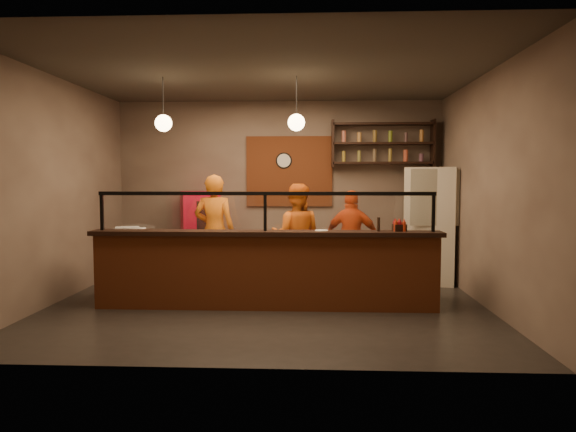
{
  "coord_description": "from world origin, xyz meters",
  "views": [
    {
      "loc": [
        0.62,
        -7.1,
        1.74
      ],
      "look_at": [
        0.28,
        0.3,
        1.22
      ],
      "focal_mm": 32.0,
      "sensor_mm": 36.0,
      "label": 1
    }
  ],
  "objects_px": {
    "wall_clock": "(284,161)",
    "fridge": "(429,225)",
    "red_cooler": "(200,233)",
    "cook_mid": "(296,236)",
    "condiment_caddy": "(399,228)",
    "cook_left": "(214,231)",
    "cook_right": "(352,238)",
    "pepper_mill": "(379,224)",
    "pizza_dough": "(239,239)"
  },
  "relations": [
    {
      "from": "cook_mid",
      "to": "cook_right",
      "type": "bearing_deg",
      "value": -159.04
    },
    {
      "from": "cook_right",
      "to": "red_cooler",
      "type": "distance_m",
      "value": 2.83
    },
    {
      "from": "cook_mid",
      "to": "fridge",
      "type": "xyz_separation_m",
      "value": [
        2.23,
        0.61,
        0.13
      ]
    },
    {
      "from": "condiment_caddy",
      "to": "pepper_mill",
      "type": "bearing_deg",
      "value": -173.18
    },
    {
      "from": "condiment_caddy",
      "to": "pepper_mill",
      "type": "height_order",
      "value": "pepper_mill"
    },
    {
      "from": "cook_mid",
      "to": "condiment_caddy",
      "type": "bearing_deg",
      "value": 142.87
    },
    {
      "from": "pizza_dough",
      "to": "red_cooler",
      "type": "bearing_deg",
      "value": 116.29
    },
    {
      "from": "red_cooler",
      "to": "fridge",
      "type": "bearing_deg",
      "value": -26.74
    },
    {
      "from": "fridge",
      "to": "condiment_caddy",
      "type": "relative_size",
      "value": 11.93
    },
    {
      "from": "wall_clock",
      "to": "pizza_dough",
      "type": "bearing_deg",
      "value": -102.1
    },
    {
      "from": "pepper_mill",
      "to": "wall_clock",
      "type": "bearing_deg",
      "value": 117.26
    },
    {
      "from": "wall_clock",
      "to": "cook_mid",
      "type": "distance_m",
      "value": 1.93
    },
    {
      "from": "pepper_mill",
      "to": "cook_right",
      "type": "bearing_deg",
      "value": 98.25
    },
    {
      "from": "fridge",
      "to": "wall_clock",
      "type": "bearing_deg",
      "value": 173.49
    },
    {
      "from": "fridge",
      "to": "red_cooler",
      "type": "relative_size",
      "value": 1.27
    },
    {
      "from": "wall_clock",
      "to": "cook_left",
      "type": "bearing_deg",
      "value": -127.63
    },
    {
      "from": "cook_mid",
      "to": "pepper_mill",
      "type": "relative_size",
      "value": 9.11
    },
    {
      "from": "cook_right",
      "to": "pizza_dough",
      "type": "bearing_deg",
      "value": 43.91
    },
    {
      "from": "wall_clock",
      "to": "pepper_mill",
      "type": "height_order",
      "value": "wall_clock"
    },
    {
      "from": "cook_right",
      "to": "fridge",
      "type": "distance_m",
      "value": 1.38
    },
    {
      "from": "pizza_dough",
      "to": "cook_right",
      "type": "bearing_deg",
      "value": 35.06
    },
    {
      "from": "cook_right",
      "to": "pizza_dough",
      "type": "xyz_separation_m",
      "value": [
        -1.69,
        -1.18,
        0.12
      ]
    },
    {
      "from": "fridge",
      "to": "red_cooler",
      "type": "height_order",
      "value": "fridge"
    },
    {
      "from": "red_cooler",
      "to": "cook_mid",
      "type": "bearing_deg",
      "value": -51.67
    },
    {
      "from": "wall_clock",
      "to": "fridge",
      "type": "distance_m",
      "value": 2.86
    },
    {
      "from": "cook_mid",
      "to": "pizza_dough",
      "type": "bearing_deg",
      "value": 54.19
    },
    {
      "from": "wall_clock",
      "to": "cook_right",
      "type": "height_order",
      "value": "wall_clock"
    },
    {
      "from": "cook_right",
      "to": "fridge",
      "type": "relative_size",
      "value": 0.81
    },
    {
      "from": "red_cooler",
      "to": "pepper_mill",
      "type": "height_order",
      "value": "red_cooler"
    },
    {
      "from": "cook_right",
      "to": "pepper_mill",
      "type": "height_order",
      "value": "cook_right"
    },
    {
      "from": "cook_left",
      "to": "cook_mid",
      "type": "height_order",
      "value": "cook_left"
    },
    {
      "from": "wall_clock",
      "to": "red_cooler",
      "type": "distance_m",
      "value": 2.04
    },
    {
      "from": "cook_left",
      "to": "cook_right",
      "type": "distance_m",
      "value": 2.25
    },
    {
      "from": "wall_clock",
      "to": "condiment_caddy",
      "type": "xyz_separation_m",
      "value": [
        1.69,
        -2.7,
        -0.99
      ]
    },
    {
      "from": "red_cooler",
      "to": "cook_right",
      "type": "bearing_deg",
      "value": -37.15
    },
    {
      "from": "red_cooler",
      "to": "condiment_caddy",
      "type": "height_order",
      "value": "red_cooler"
    },
    {
      "from": "pizza_dough",
      "to": "pepper_mill",
      "type": "distance_m",
      "value": 1.97
    },
    {
      "from": "wall_clock",
      "to": "red_cooler",
      "type": "xyz_separation_m",
      "value": [
        -1.52,
        -0.31,
        -1.33
      ]
    },
    {
      "from": "wall_clock",
      "to": "cook_left",
      "type": "height_order",
      "value": "wall_clock"
    },
    {
      "from": "cook_left",
      "to": "cook_mid",
      "type": "distance_m",
      "value": 1.33
    },
    {
      "from": "pepper_mill",
      "to": "cook_mid",
      "type": "bearing_deg",
      "value": 131.23
    },
    {
      "from": "wall_clock",
      "to": "cook_mid",
      "type": "height_order",
      "value": "wall_clock"
    },
    {
      "from": "cook_left",
      "to": "cook_right",
      "type": "bearing_deg",
      "value": -171.09
    },
    {
      "from": "pizza_dough",
      "to": "condiment_caddy",
      "type": "xyz_separation_m",
      "value": [
        2.19,
        -0.34,
        0.2
      ]
    },
    {
      "from": "fridge",
      "to": "pepper_mill",
      "type": "relative_size",
      "value": 10.55
    },
    {
      "from": "wall_clock",
      "to": "fridge",
      "type": "relative_size",
      "value": 0.15
    },
    {
      "from": "pepper_mill",
      "to": "pizza_dough",
      "type": "bearing_deg",
      "value": 168.84
    },
    {
      "from": "cook_left",
      "to": "condiment_caddy",
      "type": "relative_size",
      "value": 11.2
    },
    {
      "from": "cook_right",
      "to": "pepper_mill",
      "type": "xyz_separation_m",
      "value": [
        0.23,
        -1.56,
        0.37
      ]
    },
    {
      "from": "cook_right",
      "to": "fridge",
      "type": "xyz_separation_m",
      "value": [
        1.32,
        0.35,
        0.19
      ]
    }
  ]
}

